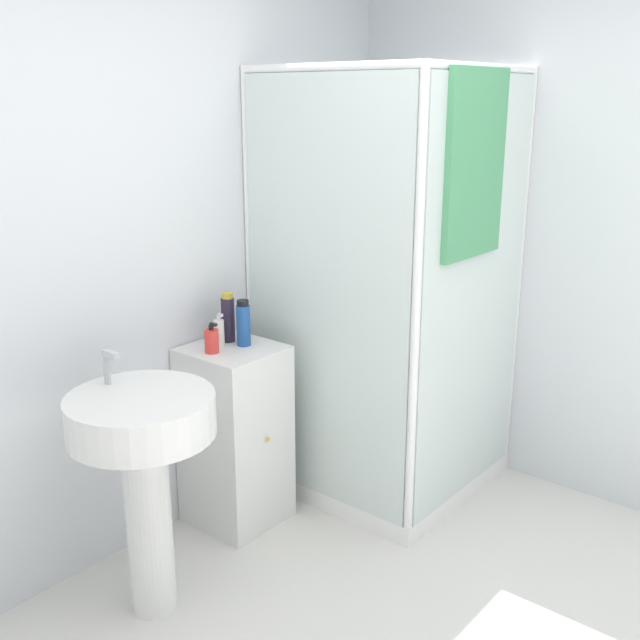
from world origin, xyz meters
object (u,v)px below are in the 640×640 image
object	(u,v)px
soap_dispenser	(212,341)
shampoo_bottle_blue	(243,324)
sink	(144,452)
lotion_bottle_white	(219,332)
shampoo_bottle_tall_black	(228,318)

from	to	relation	value
soap_dispenser	shampoo_bottle_blue	distance (m)	0.17
shampoo_bottle_blue	sink	bearing A→B (deg)	-164.47
shampoo_bottle_blue	lotion_bottle_white	distance (m)	0.11
shampoo_bottle_tall_black	soap_dispenser	bearing A→B (deg)	-159.66
shampoo_bottle_tall_black	shampoo_bottle_blue	world-z (taller)	shampoo_bottle_tall_black
sink	soap_dispenser	size ratio (longest dim) A/B	7.48
soap_dispenser	shampoo_bottle_tall_black	xyz separation A→B (m)	(0.15, 0.06, 0.05)
shampoo_bottle_blue	soap_dispenser	bearing A→B (deg)	167.28
shampoo_bottle_tall_black	sink	bearing A→B (deg)	-157.77
shampoo_bottle_tall_black	shampoo_bottle_blue	distance (m)	0.09
sink	lotion_bottle_white	bearing A→B (deg)	23.37
soap_dispenser	shampoo_bottle_blue	xyz separation A→B (m)	(0.16, -0.04, 0.05)
sink	shampoo_bottle_tall_black	bearing A→B (deg)	22.23
soap_dispenser	lotion_bottle_white	xyz separation A→B (m)	(0.08, 0.04, 0.01)
sink	shampoo_bottle_tall_black	world-z (taller)	shampoo_bottle_tall_black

